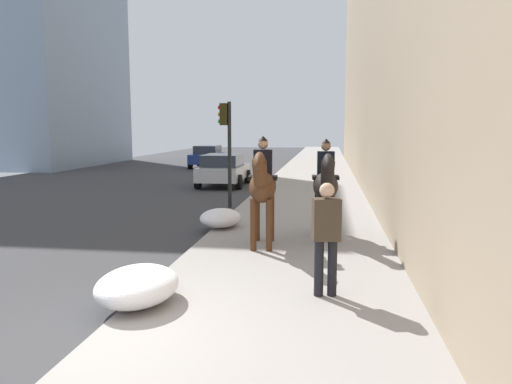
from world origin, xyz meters
TOP-DOWN VIEW (x-y plane):
  - sidewalk_slab at (0.00, -2.10)m, footprint 120.00×4.20m
  - mounted_horse_near at (4.91, -1.47)m, footprint 2.15×0.65m
  - mounted_horse_far at (5.93, -2.78)m, footprint 2.15×0.64m
  - pedestrian_greeting at (2.00, -2.81)m, footprint 0.33×0.44m
  - car_near_lane at (16.38, 1.81)m, footprint 3.90×2.04m
  - car_mid_lane at (26.61, 5.10)m, footprint 4.19×2.03m
  - traffic_light_near_curb at (10.50, 0.44)m, footprint 0.20×0.44m
  - snow_pile_near at (1.29, -0.15)m, footprint 1.48×1.14m
  - snow_pile_far at (6.80, -0.15)m, footprint 1.33×1.02m

SIDE VIEW (x-z plane):
  - sidewalk_slab at x=0.00m, z-range 0.00..0.12m
  - snow_pile_far at x=6.80m, z-range 0.12..0.58m
  - snow_pile_near at x=1.29m, z-range 0.12..0.63m
  - car_mid_lane at x=26.61m, z-range 0.04..1.48m
  - car_near_lane at x=16.38m, z-range 0.04..1.48m
  - pedestrian_greeting at x=2.00m, z-range 0.25..1.95m
  - mounted_horse_far at x=5.93m, z-range 0.23..2.49m
  - mounted_horse_near at x=4.91m, z-range 0.26..2.59m
  - traffic_light_near_curb at x=10.50m, z-range 0.60..4.05m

